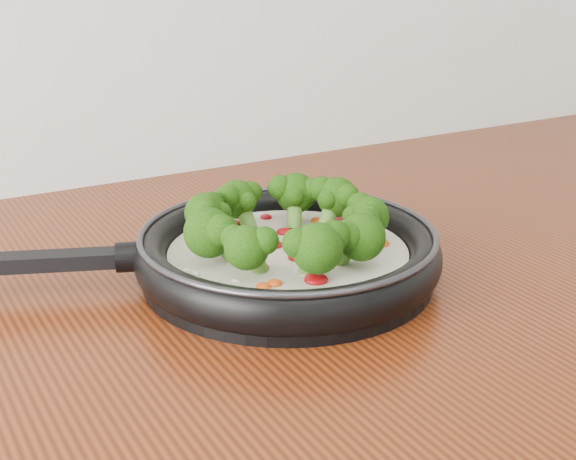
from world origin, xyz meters
TOP-DOWN VIEW (x-y plane):
  - skillet at (-0.15, 1.10)m, footprint 0.48×0.38m

SIDE VIEW (x-z plane):
  - skillet at x=-0.15m, z-range 0.89..0.97m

